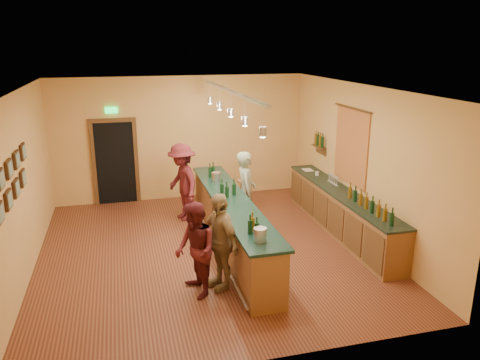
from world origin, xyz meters
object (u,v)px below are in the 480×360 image
object	(u,v)px
back_counter	(341,212)
bar_stool	(244,186)
tasting_bar	(231,220)
customer_c	(182,182)
customer_b	(220,241)
bartender	(246,191)
customer_a	(195,250)

from	to	relation	value
back_counter	bar_stool	distance (m)	2.59
tasting_bar	customer_c	bearing A→B (deg)	110.53
customer_b	bar_stool	xyz separation A→B (m)	(1.41, 3.66, -0.24)
customer_c	bar_stool	world-z (taller)	customer_c
back_counter	customer_c	xyz separation A→B (m)	(-3.19, 1.71, 0.41)
bartender	bar_stool	distance (m)	1.37
tasting_bar	bar_stool	bearing A→B (deg)	68.54
tasting_bar	bartender	bearing A→B (deg)	58.46
bar_stool	customer_c	bearing A→B (deg)	-168.63
back_counter	bar_stool	size ratio (longest dim) A/B	6.13
back_counter	customer_a	distance (m)	3.92
customer_c	customer_a	bearing A→B (deg)	-21.28
bartender	customer_b	bearing A→B (deg)	167.79
back_counter	customer_b	size ratio (longest dim) A/B	2.73
customer_b	bar_stool	world-z (taller)	customer_b
tasting_bar	bar_stool	size ratio (longest dim) A/B	6.87
customer_b	customer_c	bearing A→B (deg)	162.85
customer_a	tasting_bar	bearing A→B (deg)	138.35
back_counter	customer_c	size ratio (longest dim) A/B	2.52
back_counter	tasting_bar	xyz separation A→B (m)	(-2.48, -0.18, 0.12)
back_counter	tasting_bar	bearing A→B (deg)	-175.82
customer_c	bartender	bearing A→B (deg)	35.17
bartender	customer_b	size ratio (longest dim) A/B	1.06
customer_a	customer_b	world-z (taller)	customer_b
bartender	bar_stool	world-z (taller)	bartender
back_counter	customer_c	distance (m)	3.64
tasting_bar	customer_a	xyz separation A→B (m)	(-0.99, -1.61, 0.19)
customer_a	customer_c	size ratio (longest dim) A/B	0.88
bar_stool	customer_b	bearing A→B (deg)	-111.14
customer_b	customer_c	distance (m)	3.35
customer_a	bartender	bearing A→B (deg)	138.33
tasting_bar	customer_b	bearing A→B (deg)	-110.65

